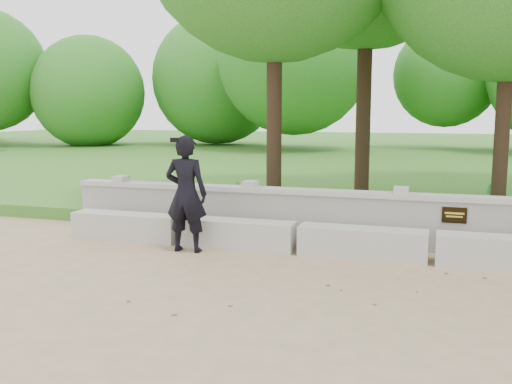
% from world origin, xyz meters
% --- Properties ---
extents(ground, '(80.00, 80.00, 0.00)m').
position_xyz_m(ground, '(0.00, 0.00, 0.00)').
color(ground, tan).
rests_on(ground, ground).
extents(lawn, '(40.00, 22.00, 0.25)m').
position_xyz_m(lawn, '(0.00, 14.00, 0.12)').
color(lawn, '#25591A').
rests_on(lawn, ground).
extents(concrete_bench, '(11.90, 0.45, 0.45)m').
position_xyz_m(concrete_bench, '(0.00, 1.90, 0.22)').
color(concrete_bench, '#A9A7A0').
rests_on(concrete_bench, ground).
extents(parapet_wall, '(12.50, 0.35, 0.90)m').
position_xyz_m(parapet_wall, '(0.00, 2.60, 0.46)').
color(parapet_wall, '#9F9D96').
rests_on(parapet_wall, ground).
extents(man_main, '(0.69, 0.62, 1.82)m').
position_xyz_m(man_main, '(-3.66, 1.45, 0.91)').
color(man_main, black).
rests_on(man_main, ground).
extents(shrub_a, '(0.40, 0.36, 0.62)m').
position_xyz_m(shrub_a, '(-3.48, 3.30, 0.56)').
color(shrub_a, '#2E8835').
rests_on(shrub_a, lawn).
extents(shrub_b, '(0.41, 0.42, 0.60)m').
position_xyz_m(shrub_b, '(1.07, 4.93, 0.55)').
color(shrub_b, '#2E8835').
rests_on(shrub_b, lawn).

